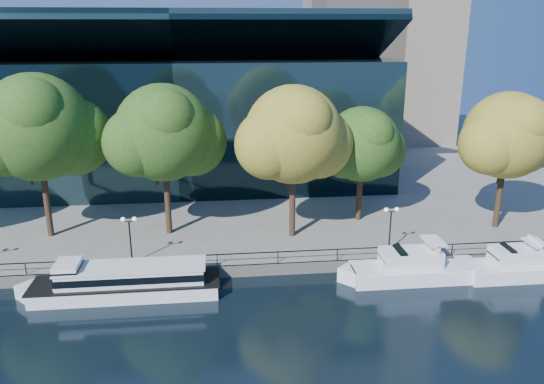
{
  "coord_description": "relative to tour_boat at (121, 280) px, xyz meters",
  "views": [
    {
      "loc": [
        0.21,
        -36.51,
        19.78
      ],
      "look_at": [
        5.02,
        8.0,
        5.64
      ],
      "focal_mm": 35.0,
      "sensor_mm": 36.0,
      "label": 1
    }
  ],
  "objects": [
    {
      "name": "railing",
      "position": [
        7.29,
        2.39,
        0.69
      ],
      "size": [
        88.2,
        0.08,
        0.99
      ],
      "color": "black",
      "rests_on": "promenade"
    },
    {
      "name": "tree_2",
      "position": [
        3.04,
        10.02,
        9.17
      ],
      "size": [
        10.93,
        8.96,
        13.97
      ],
      "color": "black",
      "rests_on": "promenade"
    },
    {
      "name": "promenade",
      "position": [
        7.29,
        35.51,
        -0.74
      ],
      "size": [
        90.0,
        67.08,
        1.0
      ],
      "color": "slate",
      "rests_on": "ground"
    },
    {
      "name": "lamp_1",
      "position": [
        0.3,
        3.64,
        2.74
      ],
      "size": [
        1.26,
        0.36,
        4.03
      ],
      "color": "black",
      "rests_on": "promenade"
    },
    {
      "name": "cruiser_near",
      "position": [
        22.81,
        0.14,
        -0.19
      ],
      "size": [
        11.7,
        3.01,
        3.39
      ],
      "color": "white",
      "rests_on": "ground"
    },
    {
      "name": "ground",
      "position": [
        7.29,
        -0.86,
        -1.24
      ],
      "size": [
        160.0,
        160.0,
        0.0
      ],
      "primitive_type": "plane",
      "color": "black",
      "rests_on": "ground"
    },
    {
      "name": "convention_building",
      "position": [
        3.29,
        30.93,
        7.26
      ],
      "size": [
        50.0,
        24.57,
        21.43
      ],
      "color": "black",
      "rests_on": "ground"
    },
    {
      "name": "lamp_2",
      "position": [
        22.14,
        3.64,
        2.74
      ],
      "size": [
        1.26,
        0.36,
        4.03
      ],
      "color": "black",
      "rests_on": "promenade"
    },
    {
      "name": "tree_1",
      "position": [
        -7.89,
        10.5,
        9.76
      ],
      "size": [
        11.89,
        9.75,
        14.96
      ],
      "color": "black",
      "rests_on": "promenade"
    },
    {
      "name": "tree_4",
      "position": [
        21.74,
        11.68,
        7.34
      ],
      "size": [
        9.13,
        7.49,
        11.4
      ],
      "color": "black",
      "rests_on": "promenade"
    },
    {
      "name": "cruiser_far",
      "position": [
        31.48,
        -0.35,
        -0.2
      ],
      "size": [
        10.08,
        2.79,
        3.29
      ],
      "color": "white",
      "rests_on": "ground"
    },
    {
      "name": "tree_5",
      "position": [
        34.54,
        8.25,
        8.6
      ],
      "size": [
        10.11,
        8.29,
        13.06
      ],
      "color": "black",
      "rests_on": "promenade"
    },
    {
      "name": "tour_boat",
      "position": [
        0.0,
        0.0,
        0.0
      ],
      "size": [
        15.41,
        3.44,
        2.92
      ],
      "color": "silver",
      "rests_on": "ground"
    },
    {
      "name": "tree_3",
      "position": [
        14.5,
        8.12,
        9.12
      ],
      "size": [
        10.95,
        8.98,
        13.93
      ],
      "color": "black",
      "rests_on": "promenade"
    }
  ]
}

